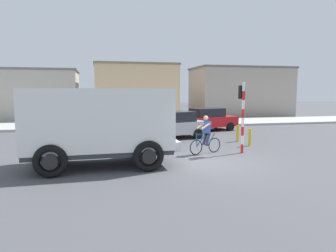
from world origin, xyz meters
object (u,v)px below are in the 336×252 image
(car_red_near, at_px, (153,120))
(car_white_mid, at_px, (173,125))
(bollard_far, at_px, (238,134))
(truck_foreground, at_px, (100,122))
(cyclist, at_px, (206,135))
(traffic_light_pole, at_px, (242,107))
(car_far_side, at_px, (208,119))
(bollard_near, at_px, (250,137))

(car_red_near, xyz_separation_m, car_white_mid, (0.63, -3.28, 0.00))
(bollard_far, bearing_deg, truck_foreground, -151.66)
(truck_foreground, relative_size, car_white_mid, 1.27)
(cyclist, xyz_separation_m, traffic_light_pole, (1.67, -0.13, 1.20))
(traffic_light_pole, bearing_deg, cyclist, 175.39)
(truck_foreground, relative_size, car_red_near, 1.34)
(bollard_far, bearing_deg, traffic_light_pole, -112.45)
(car_white_mid, relative_size, car_far_side, 1.00)
(truck_foreground, height_order, bollard_near, truck_foreground)
(car_white_mid, relative_size, bollard_near, 4.80)
(car_white_mid, height_order, bollard_far, car_white_mid)
(traffic_light_pole, xyz_separation_m, car_red_near, (-2.70, 8.02, -1.25))
(cyclist, distance_m, car_red_near, 7.95)
(truck_foreground, bearing_deg, car_red_near, 68.64)
(truck_foreground, height_order, car_red_near, truck_foreground)
(car_white_mid, bearing_deg, cyclist, -85.07)
(truck_foreground, distance_m, car_far_side, 11.63)
(car_red_near, bearing_deg, cyclist, -82.55)
(car_far_side, bearing_deg, cyclist, -110.86)
(bollard_near, bearing_deg, traffic_light_pole, -128.62)
(cyclist, bearing_deg, car_far_side, 69.14)
(traffic_light_pole, xyz_separation_m, car_far_side, (1.22, 7.72, -1.25))
(car_red_near, bearing_deg, truck_foreground, -111.36)
(car_red_near, bearing_deg, car_white_mid, -79.07)
(traffic_light_pole, relative_size, car_far_side, 0.74)
(truck_foreground, bearing_deg, bollard_far, 28.34)
(truck_foreground, xyz_separation_m, bollard_far, (7.48, 4.03, -1.22))
(truck_foreground, relative_size, car_far_side, 1.27)
(cyclist, height_order, car_red_near, cyclist)
(truck_foreground, height_order, cyclist, truck_foreground)
(car_red_near, relative_size, bollard_near, 4.56)
(car_far_side, bearing_deg, traffic_light_pole, -98.99)
(truck_foreground, xyz_separation_m, traffic_light_pole, (6.28, 1.13, 0.40))
(truck_foreground, xyz_separation_m, bollard_near, (7.48, 2.63, -1.22))
(car_white_mid, distance_m, car_far_side, 4.44)
(bollard_near, bearing_deg, car_red_near, 120.88)
(car_red_near, bearing_deg, car_far_side, -4.37)
(bollard_near, distance_m, bollard_far, 1.40)
(car_white_mid, bearing_deg, truck_foreground, -125.65)
(truck_foreground, distance_m, car_red_near, 9.86)
(car_far_side, distance_m, bollard_far, 4.83)
(car_red_near, distance_m, car_white_mid, 3.34)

